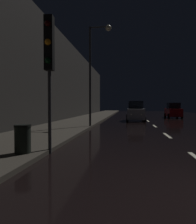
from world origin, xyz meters
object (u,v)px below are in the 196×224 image
object	(u,v)px
car_approaching_headlights	(136,112)
car_parked_right_far	(173,111)
streetlamp_overhead	(96,61)
trash_bin_curbside	(23,139)
traffic_light_near_left	(49,54)

from	to	relation	value
car_approaching_headlights	car_parked_right_far	world-z (taller)	car_approaching_headlights
streetlamp_overhead	trash_bin_curbside	size ratio (longest dim) A/B	8.32
car_approaching_headlights	car_parked_right_far	xyz separation A→B (m)	(5.44, 6.88, -0.05)
streetlamp_overhead	car_approaching_headlights	world-z (taller)	streetlamp_overhead
car_approaching_headlights	car_parked_right_far	bearing A→B (deg)	141.65
streetlamp_overhead	car_parked_right_far	bearing A→B (deg)	60.08
car_parked_right_far	traffic_light_near_left	bearing A→B (deg)	159.51
trash_bin_curbside	car_parked_right_far	distance (m)	26.79
traffic_light_near_left	car_parked_right_far	bearing A→B (deg)	154.35
streetlamp_overhead	car_parked_right_far	size ratio (longest dim) A/B	1.86
traffic_light_near_left	car_approaching_headlights	xyz separation A→B (m)	(3.63, 17.40, -2.51)
trash_bin_curbside	traffic_light_near_left	bearing A→B (deg)	45.39
traffic_light_near_left	car_parked_right_far	xyz separation A→B (m)	(9.07, 24.28, -2.56)
traffic_light_near_left	streetlamp_overhead	world-z (taller)	streetlamp_overhead
trash_bin_curbside	car_parked_right_far	size ratio (longest dim) A/B	0.22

